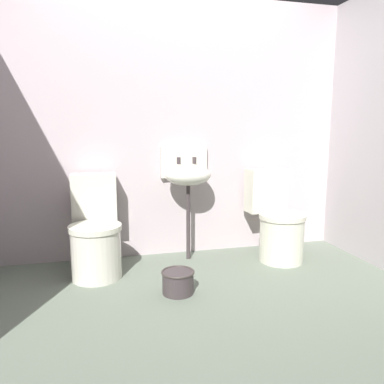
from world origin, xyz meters
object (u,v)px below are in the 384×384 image
Objects in this scene: toilet_left at (95,235)px; sink at (187,174)px; bucket at (178,281)px; toilet_right at (277,223)px.

sink is at bearing -167.08° from toilet_left.
sink is 1.00m from bucket.
toilet_left is 1.00× the size of toilet_right.
toilet_left is 0.79m from bucket.
toilet_right is at bearing 179.55° from toilet_left.
toilet_left is 0.92m from sink.
bucket is (0.55, -0.52, -0.24)m from toilet_left.
bucket is (-0.24, -0.70, -0.67)m from sink.
bucket is (-1.01, -0.52, -0.24)m from toilet_right.
toilet_right is at bearing -13.76° from sink.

